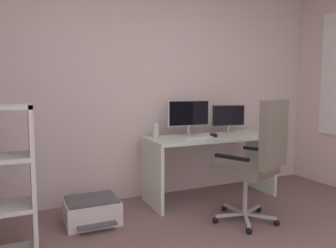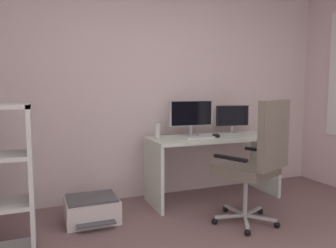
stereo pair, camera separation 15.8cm
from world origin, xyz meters
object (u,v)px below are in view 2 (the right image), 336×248
Objects in this scene: desk at (213,153)px; computer_mouse at (216,136)px; keyboard at (199,138)px; office_chair at (257,158)px; monitor_secondary at (232,117)px; desktop_speaker at (157,131)px; printer at (92,209)px; monitor_main at (191,115)px.

desk is 15.04× the size of computer_mouse.
office_chair reaches higher than keyboard.
office_chair is (-0.35, -0.97, -0.29)m from monitor_secondary.
desk is 1.27× the size of office_chair.
desktop_speaker reaches higher than printer.
desk is 1.49m from printer.
monitor_main is 1.05m from office_chair.
desktop_speaker is (-0.65, 0.10, 0.28)m from desk.
monitor_main is at bearing 84.50° from keyboard.
monitor_secondary is 1.21× the size of keyboard.
monitor_secondary is 1.00m from desktop_speaker.
desk is at bearing 6.31° from printer.
office_chair is 2.37× the size of printer.
keyboard is (-0.02, -0.23, -0.24)m from monitor_main.
desk is 4.42× the size of keyboard.
monitor_main is 0.45× the size of office_chair.
printer is at bearing -160.33° from computer_mouse.
computer_mouse is at bearing -92.82° from desk.
monitor_main is at bearing 14.14° from printer.
printer is (-0.76, -0.25, -0.70)m from desktop_speaker.
keyboard is 2.00× the size of desktop_speaker.
monitor_main is 0.56m from monitor_secondary.
monitor_secondary is at bearing 20.66° from keyboard.
monitor_main is (-0.22, 0.15, 0.44)m from desk.
office_chair reaches higher than printer.
office_chair is at bearing -54.93° from desktop_speaker.
keyboard is 0.23m from computer_mouse.
office_chair is at bearing -109.86° from monitor_secondary.
printer is at bearing -173.69° from desk.
monitor_secondary is 1.07m from office_chair.
desktop_speaker is (-0.65, 0.16, 0.07)m from computer_mouse.
desktop_speaker reaches higher than computer_mouse.
monitor_main is at bearing 102.18° from office_chair.
keyboard is at bearing 107.07° from office_chair.
office_chair reaches higher than desktop_speaker.
computer_mouse is (-0.00, -0.06, 0.21)m from desk.
monitor_secondary is at bearing 9.76° from printer.
desk is 0.54m from monitor_secondary.
monitor_main reaches higher than computer_mouse.
monitor_secondary is at bearing 0.01° from monitor_main.
office_chair reaches higher than monitor_secondary.
desktop_speaker reaches higher than keyboard.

